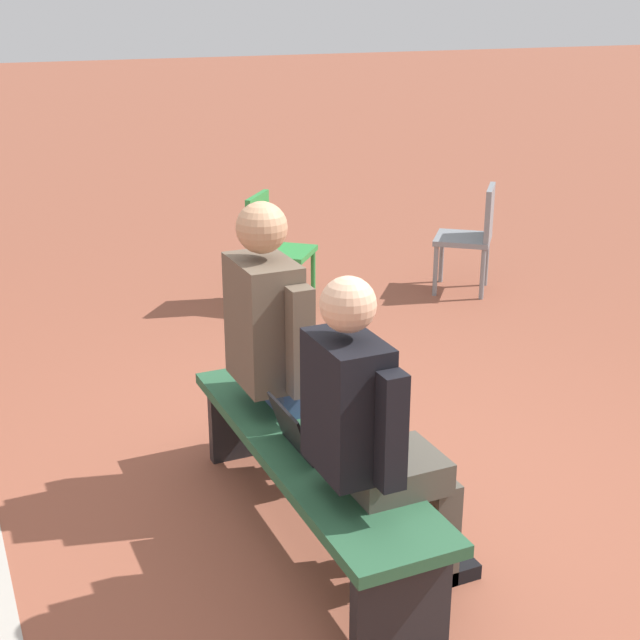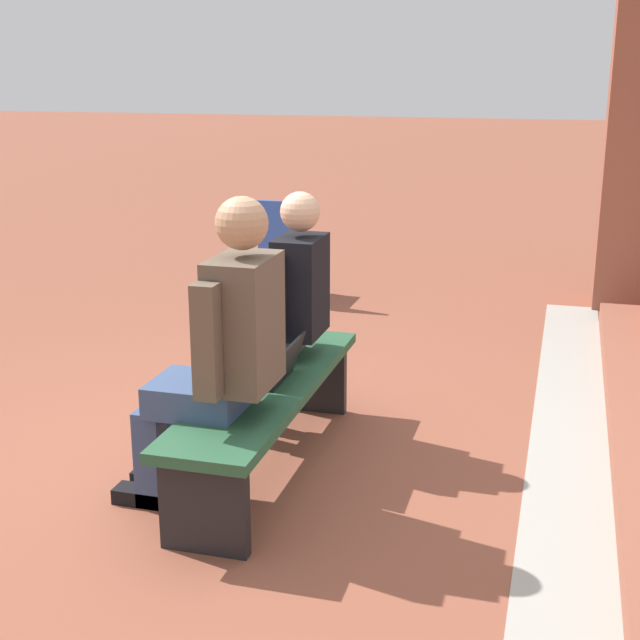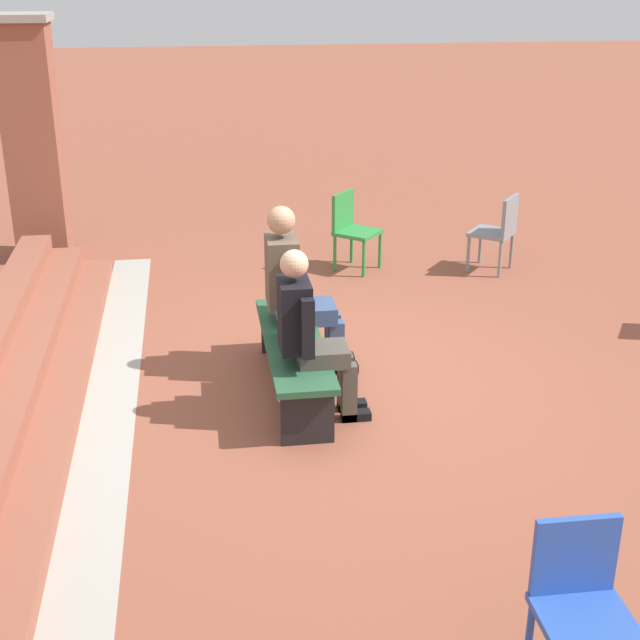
% 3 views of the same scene
% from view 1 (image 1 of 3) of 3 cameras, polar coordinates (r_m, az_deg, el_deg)
% --- Properties ---
extents(ground_plane, '(60.00, 60.00, 0.00)m').
position_cam_1_polar(ground_plane, '(4.12, 2.02, -12.34)').
color(ground_plane, brown).
extents(bench, '(1.80, 0.44, 0.45)m').
position_cam_1_polar(bench, '(3.79, -0.69, -9.19)').
color(bench, '#285638').
rests_on(bench, ground).
extents(person_student, '(0.52, 0.66, 1.31)m').
position_cam_1_polar(person_student, '(3.31, 3.33, -7.03)').
color(person_student, '#4C473D').
rests_on(person_student, ground).
extents(person_adult, '(0.57, 0.73, 1.40)m').
position_cam_1_polar(person_adult, '(3.98, -2.09, -1.56)').
color(person_adult, '#384C75').
rests_on(person_adult, ground).
extents(laptop, '(0.32, 0.29, 0.21)m').
position_cam_1_polar(laptop, '(3.69, -0.66, -7.49)').
color(laptop, black).
rests_on(laptop, bench).
extents(plastic_chair_foreground, '(0.59, 0.59, 0.84)m').
position_cam_1_polar(plastic_chair_foreground, '(6.60, -3.06, 4.91)').
color(plastic_chair_foreground, '#2D893D').
rests_on(plastic_chair_foreground, ground).
extents(plastic_chair_mid_courtyard, '(0.59, 0.59, 0.84)m').
position_cam_1_polar(plastic_chair_mid_courtyard, '(7.02, 9.79, 5.58)').
color(plastic_chair_mid_courtyard, gray).
rests_on(plastic_chair_mid_courtyard, ground).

